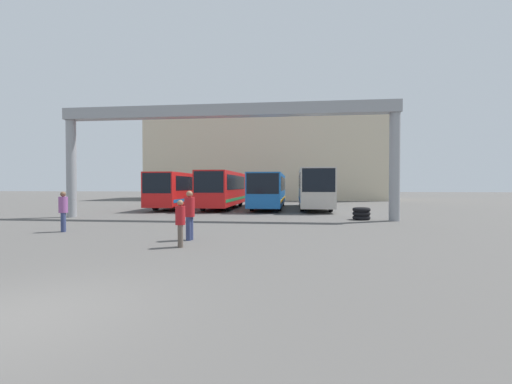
{
  "coord_description": "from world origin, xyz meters",
  "views": [
    {
      "loc": [
        4.27,
        -4.79,
        2.06
      ],
      "look_at": [
        1.5,
        19.52,
        1.56
      ],
      "focal_mm": 24.0,
      "sensor_mm": 36.0,
      "label": 1
    }
  ],
  "objects_px": {
    "bus_slot_3": "(314,187)",
    "bus_slot_2": "(269,189)",
    "bus_slot_1": "(223,188)",
    "pedestrian_near_center": "(180,222)",
    "pedestrian_far_center": "(190,214)",
    "bus_slot_0": "(180,188)",
    "pedestrian_near_left": "(63,210)",
    "tire_stack": "(361,214)"
  },
  "relations": [
    {
      "from": "bus_slot_1",
      "to": "pedestrian_far_center",
      "type": "height_order",
      "value": "bus_slot_1"
    },
    {
      "from": "bus_slot_3",
      "to": "tire_stack",
      "type": "bearing_deg",
      "value": -76.01
    },
    {
      "from": "pedestrian_near_center",
      "to": "tire_stack",
      "type": "distance_m",
      "value": 12.55
    },
    {
      "from": "bus_slot_2",
      "to": "bus_slot_3",
      "type": "relative_size",
      "value": 1.06
    },
    {
      "from": "pedestrian_near_left",
      "to": "pedestrian_far_center",
      "type": "distance_m",
      "value": 6.43
    },
    {
      "from": "pedestrian_near_center",
      "to": "pedestrian_near_left",
      "type": "bearing_deg",
      "value": 42.21
    },
    {
      "from": "bus_slot_1",
      "to": "bus_slot_2",
      "type": "bearing_deg",
      "value": 12.94
    },
    {
      "from": "bus_slot_1",
      "to": "bus_slot_2",
      "type": "relative_size",
      "value": 0.85
    },
    {
      "from": "bus_slot_0",
      "to": "tire_stack",
      "type": "xyz_separation_m",
      "value": [
        14.13,
        -8.7,
        -1.41
      ]
    },
    {
      "from": "bus_slot_0",
      "to": "pedestrian_near_left",
      "type": "height_order",
      "value": "bus_slot_0"
    },
    {
      "from": "tire_stack",
      "to": "bus_slot_0",
      "type": "bearing_deg",
      "value": 148.38
    },
    {
      "from": "bus_slot_3",
      "to": "bus_slot_2",
      "type": "bearing_deg",
      "value": 175.02
    },
    {
      "from": "bus_slot_0",
      "to": "pedestrian_near_center",
      "type": "distance_m",
      "value": 19.69
    },
    {
      "from": "pedestrian_near_center",
      "to": "tire_stack",
      "type": "bearing_deg",
      "value": -60.34
    },
    {
      "from": "bus_slot_0",
      "to": "bus_slot_1",
      "type": "bearing_deg",
      "value": -1.49
    },
    {
      "from": "bus_slot_1",
      "to": "pedestrian_far_center",
      "type": "relative_size",
      "value": 5.58
    },
    {
      "from": "bus_slot_3",
      "to": "tire_stack",
      "type": "distance_m",
      "value": 9.57
    },
    {
      "from": "pedestrian_near_center",
      "to": "tire_stack",
      "type": "height_order",
      "value": "pedestrian_near_center"
    },
    {
      "from": "bus_slot_2",
      "to": "pedestrian_near_center",
      "type": "bearing_deg",
      "value": -94.37
    },
    {
      "from": "bus_slot_2",
      "to": "pedestrian_near_left",
      "type": "xyz_separation_m",
      "value": [
        -7.85,
        -16.38,
        -0.8
      ]
    },
    {
      "from": "bus_slot_0",
      "to": "tire_stack",
      "type": "relative_size",
      "value": 10.11
    },
    {
      "from": "bus_slot_3",
      "to": "pedestrian_near_center",
      "type": "distance_m",
      "value": 19.84
    },
    {
      "from": "bus_slot_1",
      "to": "tire_stack",
      "type": "bearing_deg",
      "value": -40.18
    },
    {
      "from": "bus_slot_1",
      "to": "pedestrian_near_center",
      "type": "xyz_separation_m",
      "value": [
        2.47,
        -18.49,
        -1.0
      ]
    },
    {
      "from": "pedestrian_far_center",
      "to": "bus_slot_1",
      "type": "bearing_deg",
      "value": -163.71
    },
    {
      "from": "bus_slot_0",
      "to": "pedestrian_near_center",
      "type": "xyz_separation_m",
      "value": [
        6.41,
        -18.59,
        -0.94
      ]
    },
    {
      "from": "pedestrian_near_center",
      "to": "pedestrian_far_center",
      "type": "distance_m",
      "value": 1.45
    },
    {
      "from": "pedestrian_near_center",
      "to": "pedestrian_far_center",
      "type": "xyz_separation_m",
      "value": [
        -0.14,
        1.44,
        0.15
      ]
    },
    {
      "from": "bus_slot_3",
      "to": "tire_stack",
      "type": "relative_size",
      "value": 10.99
    },
    {
      "from": "pedestrian_far_center",
      "to": "pedestrian_near_center",
      "type": "bearing_deg",
      "value": 14.0
    },
    {
      "from": "bus_slot_2",
      "to": "pedestrian_far_center",
      "type": "bearing_deg",
      "value": -95.15
    },
    {
      "from": "bus_slot_2",
      "to": "bus_slot_3",
      "type": "xyz_separation_m",
      "value": [
        3.95,
        -0.34,
        0.18
      ]
    },
    {
      "from": "bus_slot_3",
      "to": "pedestrian_far_center",
      "type": "bearing_deg",
      "value": -107.54
    },
    {
      "from": "bus_slot_2",
      "to": "pedestrian_near_center",
      "type": "distance_m",
      "value": 19.48
    },
    {
      "from": "pedestrian_far_center",
      "to": "tire_stack",
      "type": "distance_m",
      "value": 11.56
    },
    {
      "from": "bus_slot_1",
      "to": "pedestrian_near_center",
      "type": "relative_size",
      "value": 6.58
    },
    {
      "from": "bus_slot_3",
      "to": "tire_stack",
      "type": "height_order",
      "value": "bus_slot_3"
    },
    {
      "from": "bus_slot_3",
      "to": "pedestrian_far_center",
      "type": "height_order",
      "value": "bus_slot_3"
    },
    {
      "from": "bus_slot_2",
      "to": "pedestrian_far_center",
      "type": "distance_m",
      "value": 18.05
    },
    {
      "from": "pedestrian_far_center",
      "to": "tire_stack",
      "type": "relative_size",
      "value": 1.78
    },
    {
      "from": "pedestrian_near_center",
      "to": "pedestrian_near_left",
      "type": "xyz_separation_m",
      "value": [
        -6.37,
        3.02,
        0.11
      ]
    },
    {
      "from": "pedestrian_far_center",
      "to": "tire_stack",
      "type": "bearing_deg",
      "value": 145.66
    }
  ]
}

